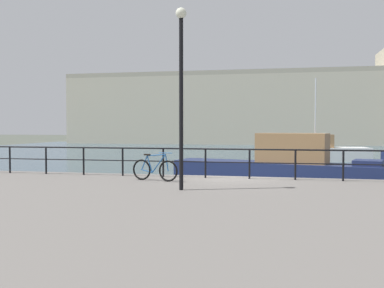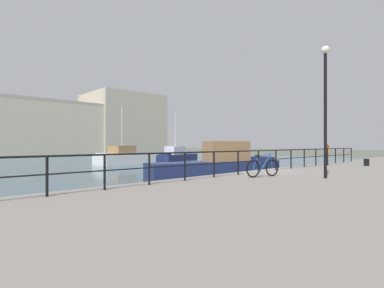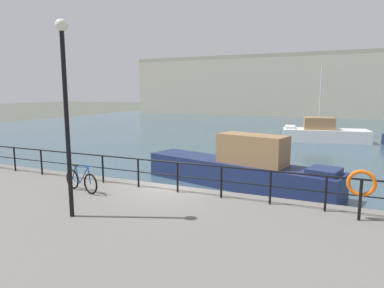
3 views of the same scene
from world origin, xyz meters
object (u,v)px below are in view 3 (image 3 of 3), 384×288
at_px(moored_green_narrowboat, 240,169).
at_px(moored_white_yacht, 323,133).
at_px(quay_lamp_post, 65,96).
at_px(life_ring_stand, 361,185).
at_px(parked_bicycle, 81,181).
at_px(harbor_building, 348,84).

bearing_deg(moored_green_narrowboat, moored_white_yacht, 95.25).
bearing_deg(moored_white_yacht, quay_lamp_post, 69.09).
distance_m(moored_green_narrowboat, life_ring_stand, 7.05).
relative_size(moored_white_yacht, moored_green_narrowboat, 0.79).
bearing_deg(parked_bicycle, moored_green_narrowboat, 69.95).
distance_m(moored_green_narrowboat, parked_bicycle, 7.31).
bearing_deg(harbor_building, parked_bicycle, -98.94).
relative_size(harbor_building, quay_lamp_post, 12.89).
bearing_deg(quay_lamp_post, moored_white_yacht, 77.75).
height_order(harbor_building, parked_bicycle, harbor_building).
bearing_deg(life_ring_stand, quay_lamp_post, -158.40).
relative_size(moored_green_narrowboat, quay_lamp_post, 1.83).
bearing_deg(moored_green_narrowboat, quay_lamp_post, -93.51).
bearing_deg(harbor_building, moored_white_yacht, -94.05).
xyz_separation_m(moored_white_yacht, parked_bicycle, (-7.00, -23.73, 0.58)).
xyz_separation_m(harbor_building, moored_green_narrowboat, (-5.61, -55.43, -5.16)).
distance_m(harbor_building, parked_bicycle, 62.42).
relative_size(harbor_building, life_ring_stand, 48.90).
xyz_separation_m(moored_green_narrowboat, life_ring_stand, (4.71, -5.13, 1.09)).
height_order(moored_white_yacht, moored_green_narrowboat, moored_white_yacht).
relative_size(moored_white_yacht, quay_lamp_post, 1.45).
relative_size(life_ring_stand, quay_lamp_post, 0.26).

